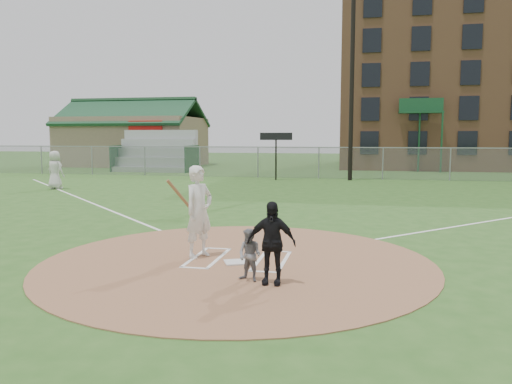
% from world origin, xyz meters
% --- Properties ---
extents(ground, '(140.00, 140.00, 0.00)m').
position_xyz_m(ground, '(0.00, 0.00, 0.00)').
color(ground, '#2C571E').
rests_on(ground, ground).
extents(dirt_circle, '(8.40, 8.40, 0.02)m').
position_xyz_m(dirt_circle, '(0.00, 0.00, 0.01)').
color(dirt_circle, '#9A6949').
rests_on(dirt_circle, ground).
extents(home_plate, '(0.60, 0.60, 0.03)m').
position_xyz_m(home_plate, '(0.00, -0.17, 0.04)').
color(home_plate, silver).
rests_on(home_plate, dirt_circle).
extents(foul_line_third, '(17.04, 17.04, 0.01)m').
position_xyz_m(foul_line_third, '(-9.00, 9.00, 0.01)').
color(foul_line_third, white).
rests_on(foul_line_third, ground).
extents(catcher, '(0.58, 0.52, 0.98)m').
position_xyz_m(catcher, '(0.58, -1.40, 0.51)').
color(catcher, slate).
rests_on(catcher, dirt_circle).
extents(umpire, '(0.89, 0.38, 1.52)m').
position_xyz_m(umpire, '(1.00, -1.49, 0.78)').
color(umpire, black).
rests_on(umpire, dirt_circle).
extents(ondeck_player, '(1.07, 0.80, 1.96)m').
position_xyz_m(ondeck_player, '(-12.73, 12.67, 0.98)').
color(ondeck_player, silver).
rests_on(ondeck_player, ground).
extents(batters_boxes, '(2.08, 1.88, 0.01)m').
position_xyz_m(batters_boxes, '(0.00, 0.15, 0.03)').
color(batters_boxes, white).
rests_on(batters_boxes, dirt_circle).
extents(batter_at_plate, '(0.92, 1.08, 2.04)m').
position_xyz_m(batter_at_plate, '(-0.92, 0.21, 1.04)').
color(batter_at_plate, silver).
rests_on(batter_at_plate, dirt_circle).
extents(outfield_fence, '(56.08, 0.08, 2.03)m').
position_xyz_m(outfield_fence, '(0.00, 22.00, 1.02)').
color(outfield_fence, slate).
rests_on(outfield_fence, ground).
extents(bleachers, '(6.08, 3.20, 3.20)m').
position_xyz_m(bleachers, '(-13.00, 26.20, 1.59)').
color(bleachers, '#B7BABF').
rests_on(bleachers, ground).
extents(clubhouse, '(12.20, 8.71, 6.23)m').
position_xyz_m(clubhouse, '(-18.00, 32.99, 2.39)').
color(clubhouse, gray).
rests_on(clubhouse, ground).
extents(light_pole, '(1.20, 0.30, 12.22)m').
position_xyz_m(light_pole, '(2.00, 21.00, 6.61)').
color(light_pole, black).
rests_on(light_pole, ground).
extents(scoreboard_sign, '(2.00, 0.10, 2.93)m').
position_xyz_m(scoreboard_sign, '(-2.50, 20.20, 2.39)').
color(scoreboard_sign, black).
rests_on(scoreboard_sign, ground).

